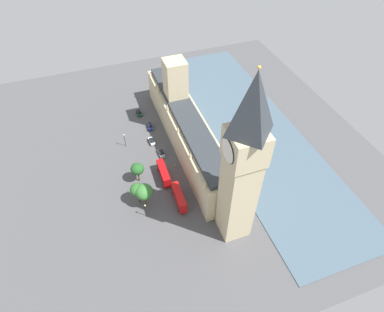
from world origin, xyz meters
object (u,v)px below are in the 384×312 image
(car_dark_green_leading, at_px, (139,113))
(double_decker_bus_far_end, at_px, (164,173))
(plane_tree_under_trees, at_px, (137,169))
(street_lamp_slot_11, at_px, (145,208))
(street_lamp_slot_10, at_px, (124,138))
(car_silver_midblock, at_px, (161,153))
(pedestrian_near_tower, at_px, (175,166))
(plane_tree_by_river_gate, at_px, (137,190))
(plane_tree_opposite_hall, at_px, (144,192))
(car_white_corner, at_px, (152,141))
(parliament_building, at_px, (185,126))
(clock_tower, at_px, (243,164))
(car_blue_trailing, at_px, (150,126))
(double_decker_bus_kerbside, at_px, (179,197))

(car_dark_green_leading, relative_size, double_decker_bus_far_end, 0.39)
(plane_tree_under_trees, height_order, street_lamp_slot_11, plane_tree_under_trees)
(plane_tree_under_trees, xyz_separation_m, street_lamp_slot_10, (1.02, -19.13, -1.74))
(car_silver_midblock, bearing_deg, pedestrian_near_tower, 109.91)
(plane_tree_by_river_gate, height_order, plane_tree_opposite_hall, plane_tree_opposite_hall)
(car_white_corner, bearing_deg, plane_tree_by_river_gate, -116.08)
(parliament_building, distance_m, plane_tree_by_river_gate, 33.34)
(double_decker_bus_far_end, distance_m, street_lamp_slot_11, 16.70)
(street_lamp_slot_11, bearing_deg, car_dark_green_leading, -100.35)
(clock_tower, relative_size, car_white_corner, 12.71)
(car_blue_trailing, height_order, double_decker_bus_far_end, double_decker_bus_far_end)
(car_silver_midblock, xyz_separation_m, plane_tree_opposite_hall, (11.12, 20.54, 5.81))
(clock_tower, distance_m, street_lamp_slot_11, 37.29)
(car_blue_trailing, xyz_separation_m, car_silver_midblock, (-0.24, 17.04, -0.00))
(plane_tree_opposite_hall, relative_size, plane_tree_under_trees, 1.14)
(plane_tree_under_trees, bearing_deg, street_lamp_slot_10, -86.96)
(car_silver_midblock, bearing_deg, street_lamp_slot_10, -38.41)
(car_silver_midblock, bearing_deg, double_decker_bus_far_end, 78.57)
(clock_tower, height_order, car_white_corner, clock_tower)
(plane_tree_under_trees, bearing_deg, plane_tree_opposite_hall, 88.94)
(street_lamp_slot_11, bearing_deg, parliament_building, -128.62)
(clock_tower, xyz_separation_m, car_blue_trailing, (12.39, -55.36, -28.39))
(double_decker_bus_kerbside, relative_size, plane_tree_under_trees, 1.31)
(clock_tower, bearing_deg, parliament_building, -88.67)
(street_lamp_slot_10, bearing_deg, car_blue_trailing, -147.11)
(clock_tower, bearing_deg, plane_tree_by_river_gate, -37.68)
(plane_tree_by_river_gate, bearing_deg, car_blue_trailing, -109.58)
(plane_tree_opposite_hall, bearing_deg, street_lamp_slot_11, 78.52)
(clock_tower, bearing_deg, car_silver_midblock, -72.40)
(pedestrian_near_tower, bearing_deg, street_lamp_slot_11, -163.31)
(car_white_corner, bearing_deg, clock_tower, -76.55)
(double_decker_bus_kerbside, bearing_deg, car_dark_green_leading, -86.65)
(car_white_corner, bearing_deg, car_blue_trailing, 76.73)
(plane_tree_by_river_gate, bearing_deg, street_lamp_slot_10, -92.17)
(double_decker_bus_far_end, relative_size, double_decker_bus_kerbside, 1.00)
(parliament_building, bearing_deg, double_decker_bus_far_end, 49.00)
(double_decker_bus_kerbside, bearing_deg, street_lamp_slot_10, -69.72)
(double_decker_bus_far_end, relative_size, plane_tree_under_trees, 1.30)
(double_decker_bus_kerbside, bearing_deg, parliament_building, -111.94)
(car_dark_green_leading, height_order, car_blue_trailing, same)
(plane_tree_under_trees, bearing_deg, clock_tower, 128.84)
(clock_tower, relative_size, street_lamp_slot_11, 9.51)
(car_white_corner, relative_size, plane_tree_under_trees, 0.55)
(car_blue_trailing, relative_size, street_lamp_slot_10, 0.76)
(double_decker_bus_kerbside, bearing_deg, street_lamp_slot_11, 9.17)
(car_white_corner, bearing_deg, plane_tree_opposite_hall, -111.50)
(street_lamp_slot_10, bearing_deg, plane_tree_under_trees, 93.04)
(car_white_corner, xyz_separation_m, street_lamp_slot_10, (10.10, -1.61, 3.41))
(clock_tower, xyz_separation_m, plane_tree_opposite_hall, (23.28, -17.78, -22.58))
(parliament_building, relative_size, street_lamp_slot_10, 11.77)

